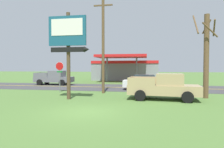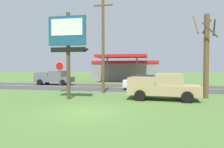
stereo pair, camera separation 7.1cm
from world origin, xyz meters
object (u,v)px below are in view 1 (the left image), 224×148
Objects in this scene: gas_station at (125,70)px; car_white_far_lane at (143,82)px; stop_sign at (60,71)px; pickup_grey_on_road at (55,78)px; utility_pole at (103,39)px; pickup_tan_parked_on_lawn at (164,87)px; motel_sign at (68,40)px; bare_tree at (206,54)px.

car_white_far_lane is at bearing -77.04° from gas_station.
pickup_grey_on_road is at bearing 119.84° from stop_sign.
utility_pole reaches higher than pickup_tan_parked_on_lawn.
utility_pole reaches higher than gas_station.
stop_sign is 8.76m from car_white_far_lane.
motel_sign is 0.55× the size of gas_station.
stop_sign is at bearing -179.83° from utility_pole.
motel_sign is 0.98× the size of bare_tree.
utility_pole reaches higher than pickup_grey_on_road.
bare_tree is 1.26× the size of pickup_tan_parked_on_lawn.
motel_sign is at bearing -94.46° from gas_station.
utility_pole is at bearing 65.75° from motel_sign.
utility_pole is at bearing -40.46° from pickup_grey_on_road.
bare_tree reaches higher than motel_sign.
motel_sign is at bearing -171.01° from pickup_tan_parked_on_lawn.
bare_tree is 4.37m from pickup_tan_parked_on_lawn.
motel_sign is 5.32m from stop_sign.
gas_station is at bearing 54.18° from pickup_grey_on_road.
gas_station is (4.37, 19.16, -0.08)m from stop_sign.
utility_pole is 0.79× the size of gas_station.
gas_station is (-8.61, 20.61, -1.54)m from bare_tree.
bare_tree is at bearing 22.46° from pickup_tan_parked_on_lawn.
pickup_tan_parked_on_lawn is 1.27× the size of car_white_far_lane.
car_white_far_lane is (5.45, 7.24, -3.68)m from motel_sign.
stop_sign is 0.31× the size of utility_pole.
pickup_grey_on_road is (-8.54, 7.29, -4.10)m from utility_pole.
pickup_tan_parked_on_lawn is (9.68, -2.82, -1.06)m from stop_sign.
motel_sign reaches higher than gas_station.
pickup_grey_on_road is at bearing 143.88° from pickup_tan_parked_on_lawn.
gas_station is at bearing 89.94° from utility_pole.
gas_station is 2.86× the size of car_white_far_lane.
stop_sign is at bearing -102.86° from gas_station.
pickup_tan_parked_on_lawn is (5.32, -2.83, -4.10)m from utility_pole.
utility_pole is 1.41× the size of bare_tree.
car_white_far_lane is (3.65, -15.86, -1.11)m from gas_station.
stop_sign is at bearing -60.16° from pickup_grey_on_road.
pickup_tan_parked_on_lawn and pickup_grey_on_road have the same top height.
bare_tree reaches higher than pickup_tan_parked_on_lawn.
stop_sign is 0.25× the size of gas_station.
utility_pole is (4.35, 0.01, 3.03)m from stop_sign.
utility_pole is 1.82× the size of pickup_grey_on_road.
pickup_tan_parked_on_lawn is at bearing -74.88° from car_white_far_lane.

